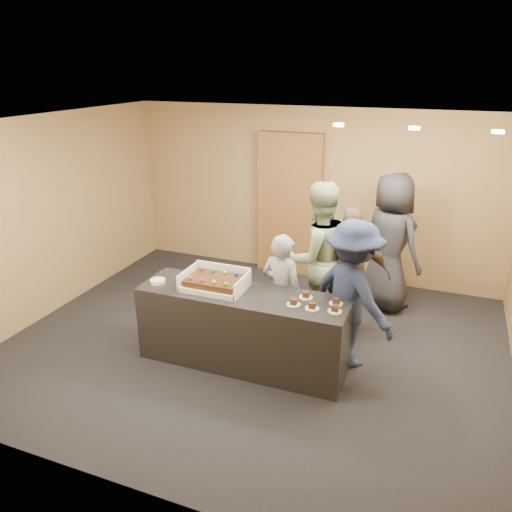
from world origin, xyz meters
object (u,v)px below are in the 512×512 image
person_server_grey (282,294)px  cake_box (216,284)px  person_navy_man (352,295)px  person_brown_extra (350,274)px  storage_cabinet (289,205)px  serving_counter (243,328)px  plate_stack (158,281)px  person_dark_suit (390,242)px  person_sage_man (317,258)px  sheet_cake (214,281)px

person_server_grey → cake_box: bearing=46.3°
person_navy_man → person_brown_extra: size_ratio=1.03×
storage_cabinet → person_server_grey: 2.52m
serving_counter → plate_stack: plate_stack is taller
person_server_grey → person_dark_suit: 1.96m
storage_cabinet → person_dark_suit: (1.71, -0.73, -0.18)m
person_sage_man → person_brown_extra: (0.44, -0.02, -0.14)m
cake_box → person_brown_extra: 1.71m
person_server_grey → person_dark_suit: size_ratio=0.76×
storage_cabinet → person_dark_suit: bearing=-23.2°
serving_counter → sheet_cake: sheet_cake is taller
person_dark_suit → serving_counter: bearing=91.4°
storage_cabinet → person_brown_extra: (1.36, -1.74, -0.30)m
person_sage_man → person_brown_extra: 0.46m
person_navy_man → person_server_grey: bearing=33.7°
plate_stack → person_server_grey: size_ratio=0.12×
serving_counter → person_dark_suit: size_ratio=1.23×
person_dark_suit → sheet_cake: bearing=85.2°
cake_box → serving_counter: bearing=-4.3°
serving_counter → person_dark_suit: (1.34, 2.10, 0.53)m
storage_cabinet → person_navy_man: (1.51, -2.39, -0.28)m
person_sage_man → person_navy_man: size_ratio=1.13×
cake_box → plate_stack: cake_box is taller
person_server_grey → person_navy_man: (0.83, 0.00, 0.13)m
person_navy_man → person_dark_suit: size_ratio=0.90×
person_sage_man → person_dark_suit: person_sage_man is taller
sheet_cake → plate_stack: 0.70m
serving_counter → person_sage_man: 1.36m
storage_cabinet → person_sage_man: 1.96m
storage_cabinet → cake_box: 2.82m
cake_box → person_sage_man: person_sage_man is taller
sheet_cake → storage_cabinet: bearing=90.5°
cake_box → person_dark_suit: size_ratio=0.36×
sheet_cake → person_brown_extra: person_brown_extra is taller
person_brown_extra → cake_box: bearing=26.0°
storage_cabinet → plate_stack: size_ratio=13.22×
sheet_cake → plate_stack: bearing=-171.3°
storage_cabinet → person_dark_suit: storage_cabinet is taller
person_server_grey → person_dark_suit: person_dark_suit is taller
person_server_grey → person_navy_man: person_navy_man is taller
serving_counter → storage_cabinet: storage_cabinet is taller
sheet_cake → serving_counter: bearing=0.0°
person_sage_man → person_brown_extra: size_ratio=1.16×
sheet_cake → person_sage_man: (0.90, 1.12, -0.01)m
cake_box → person_navy_man: (1.49, 0.42, -0.07)m
plate_stack → person_brown_extra: bearing=30.6°
cake_box → person_navy_man: person_navy_man is taller
storage_cabinet → cake_box: (0.03, -2.81, -0.21)m
sheet_cake → plate_stack: sheet_cake is taller
person_sage_man → person_server_grey: bearing=30.7°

